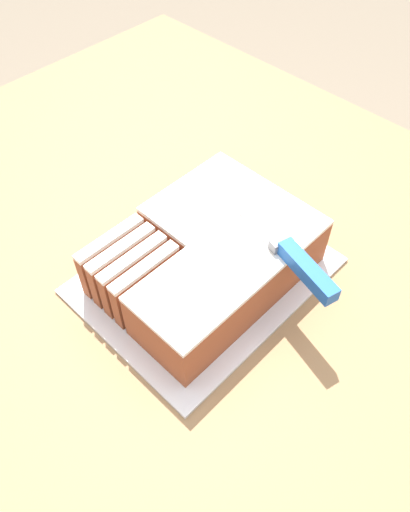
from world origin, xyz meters
TOP-DOWN VIEW (x-y plane):
  - ground_plane at (0.00, 0.00)m, footprint 8.00×8.00m
  - countertop at (0.00, 0.00)m, footprint 1.40×1.10m
  - cake_board at (0.01, -0.02)m, footprint 0.29×0.37m
  - cake at (0.02, -0.01)m, footprint 0.23×0.31m
  - knife at (0.13, 0.04)m, footprint 0.29×0.10m

SIDE VIEW (x-z plane):
  - ground_plane at x=0.00m, z-range 0.00..0.00m
  - countertop at x=0.00m, z-range 0.00..0.89m
  - cake_board at x=0.01m, z-range 0.89..0.89m
  - cake at x=0.02m, z-range 0.89..0.98m
  - knife at x=0.13m, z-range 0.98..1.00m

